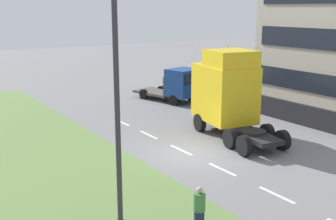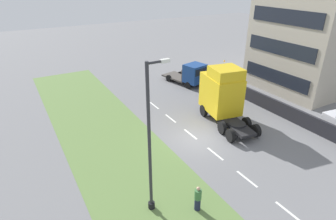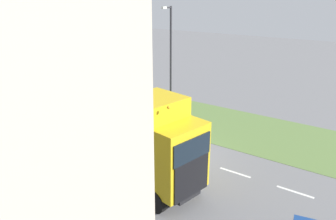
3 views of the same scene
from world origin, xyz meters
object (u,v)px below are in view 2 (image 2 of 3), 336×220
at_px(flatbed_truck, 192,74).
at_px(pedestrian, 198,199).
at_px(lorry_cab, 222,94).
at_px(lamp_post, 151,150).

xyz_separation_m(flatbed_truck, pedestrian, (-10.54, -16.10, -0.63)).
xyz_separation_m(lorry_cab, pedestrian, (-8.08, -7.84, -1.66)).
height_order(lorry_cab, pedestrian, lorry_cab).
bearing_deg(lorry_cab, lamp_post, -136.89).
bearing_deg(pedestrian, lorry_cab, 44.14).
distance_m(lamp_post, pedestrian, 3.96).
distance_m(lorry_cab, flatbed_truck, 8.68).
distance_m(flatbed_truck, pedestrian, 19.26).
bearing_deg(flatbed_truck, pedestrian, 44.35).
bearing_deg(pedestrian, lamp_post, 147.12).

